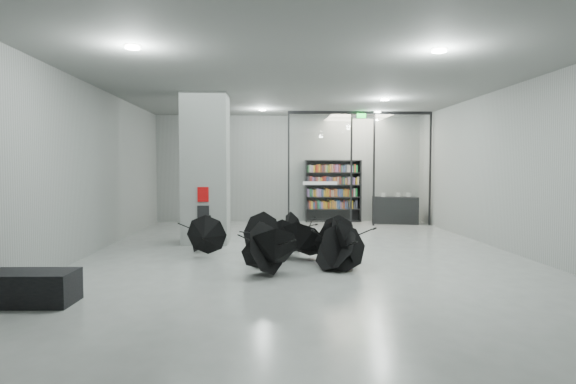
{
  "coord_description": "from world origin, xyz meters",
  "views": [
    {
      "loc": [
        -0.84,
        -10.67,
        2.04
      ],
      "look_at": [
        -0.3,
        1.5,
        1.4
      ],
      "focal_mm": 29.02,
      "sensor_mm": 36.0,
      "label": 1
    }
  ],
  "objects_px": {
    "bench": "(22,288)",
    "shop_counter": "(395,210)",
    "column": "(206,169)",
    "umbrella_cluster": "(289,249)",
    "bookshelf": "(333,191)"
  },
  "relations": [
    {
      "from": "column",
      "to": "shop_counter",
      "type": "xyz_separation_m",
      "value": [
        6.31,
        4.04,
        -1.51
      ]
    },
    {
      "from": "column",
      "to": "bench",
      "type": "distance_m",
      "value": 6.24
    },
    {
      "from": "column",
      "to": "bookshelf",
      "type": "relative_size",
      "value": 1.72
    },
    {
      "from": "bench",
      "to": "shop_counter",
      "type": "bearing_deg",
      "value": 51.27
    },
    {
      "from": "bench",
      "to": "bookshelf",
      "type": "relative_size",
      "value": 0.66
    },
    {
      "from": "bench",
      "to": "shop_counter",
      "type": "xyz_separation_m",
      "value": [
        8.31,
        9.69,
        0.24
      ]
    },
    {
      "from": "column",
      "to": "umbrella_cluster",
      "type": "distance_m",
      "value": 3.94
    },
    {
      "from": "column",
      "to": "shop_counter",
      "type": "relative_size",
      "value": 2.45
    },
    {
      "from": "bookshelf",
      "to": "bench",
      "type": "bearing_deg",
      "value": -118.64
    },
    {
      "from": "bookshelf",
      "to": "umbrella_cluster",
      "type": "bearing_deg",
      "value": -102.92
    },
    {
      "from": "bench",
      "to": "shop_counter",
      "type": "relative_size",
      "value": 0.93
    },
    {
      "from": "bench",
      "to": "column",
      "type": "bearing_deg",
      "value": 72.4
    },
    {
      "from": "bookshelf",
      "to": "shop_counter",
      "type": "height_order",
      "value": "bookshelf"
    },
    {
      "from": "shop_counter",
      "to": "bookshelf",
      "type": "bearing_deg",
      "value": 173.66
    },
    {
      "from": "column",
      "to": "bench",
      "type": "xyz_separation_m",
      "value": [
        -2.0,
        -5.65,
        -1.75
      ]
    }
  ]
}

